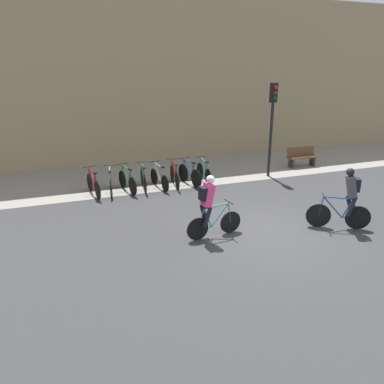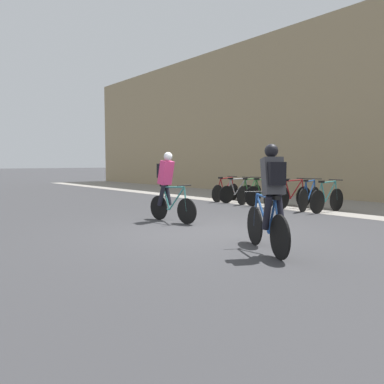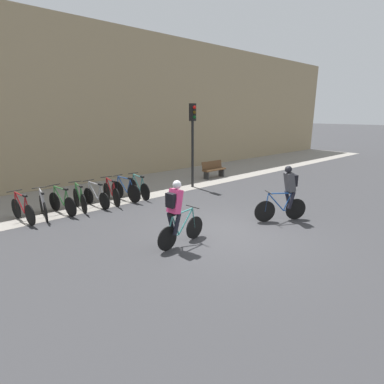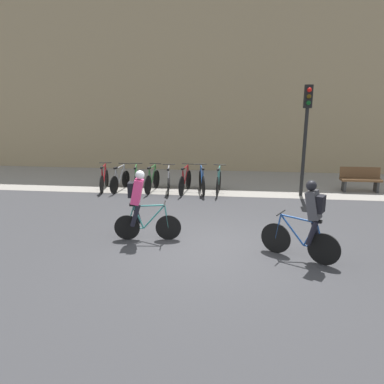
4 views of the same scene
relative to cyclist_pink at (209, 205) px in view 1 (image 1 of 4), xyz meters
The scene contains 15 objects.
ground 1.97m from the cyclist_pink, ahead, with size 200.00×200.00×0.00m, color #333335.
kerb_strip 6.76m from the cyclist_pink, 75.21° to the left, with size 44.00×4.50×0.01m, color gray.
building_facade 9.61m from the cyclist_pink, 79.28° to the left, with size 44.00×0.60×7.57m, color #9E8966.
cyclist_pink is the anchor object (origin of this frame).
cyclist_grey 3.94m from the cyclist_pink, 11.37° to the right, with size 1.57×0.90×1.79m.
parked_bike_0 5.34m from the cyclist_pink, 118.60° to the left, with size 0.46×1.69×0.97m.
parked_bike_1 5.08m from the cyclist_pink, 112.53° to the left, with size 0.46×1.63×0.96m.
parked_bike_2 4.88m from the cyclist_pink, 105.81° to the left, with size 0.49×1.68×0.97m.
parked_bike_3 4.75m from the cyclist_pink, 98.69° to the left, with size 0.46×1.66×0.98m.
parked_bike_4 4.70m from the cyclist_pink, 91.21° to the left, with size 0.46×1.68×0.95m.
parked_bike_5 4.72m from the cyclist_pink, 83.77° to the left, with size 0.46×1.76×0.99m.
parked_bike_6 4.83m from the cyclist_pink, 76.48° to the left, with size 0.50×1.67×0.99m.
parked_bike_7 5.01m from the cyclist_pink, 69.64° to the left, with size 0.46×1.70×0.98m.
traffic_light_pole 6.78m from the cyclist_pink, 44.91° to the left, with size 0.26×0.30×3.80m.
bench 8.84m from the cyclist_pink, 38.48° to the left, with size 1.44×0.44×0.89m.
Camera 1 is at (-5.32, -8.26, 4.45)m, focal length 35.00 mm.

